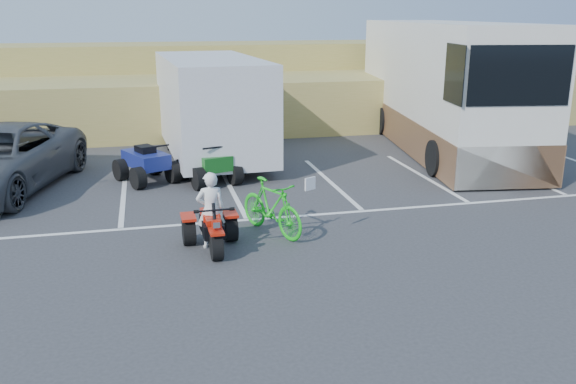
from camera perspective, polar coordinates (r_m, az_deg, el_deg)
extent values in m
plane|color=#333336|center=(11.24, -1.81, -6.53)|extent=(100.00, 100.00, 0.00)
cube|color=white|center=(16.13, -24.74, -0.87)|extent=(0.12, 5.00, 0.01)
cube|color=white|center=(15.78, -15.13, -0.26)|extent=(0.12, 5.00, 0.01)
cube|color=white|center=(15.90, -5.38, 0.37)|extent=(0.12, 5.00, 0.01)
cube|color=white|center=(16.46, 3.96, 0.96)|extent=(0.12, 5.00, 0.01)
cube|color=white|center=(17.42, 12.49, 1.48)|extent=(0.12, 5.00, 0.01)
cube|color=white|center=(18.73, 19.97, 1.90)|extent=(0.12, 5.00, 0.01)
cube|color=white|center=(13.44, -3.84, -2.62)|extent=(28.00, 0.12, 0.01)
cube|color=#9C9247|center=(24.47, -8.41, 8.30)|extent=(40.00, 6.00, 2.00)
cube|color=#9C9247|center=(27.83, -9.15, 11.30)|extent=(40.00, 4.00, 2.20)
imported|color=white|center=(11.75, -7.24, -1.69)|extent=(0.56, 0.38, 1.51)
imported|color=#14BF19|center=(12.44, -1.55, -1.41)|extent=(1.33, 1.94, 1.14)
cube|color=silver|center=(18.92, -7.19, 8.20)|extent=(3.04, 6.79, 2.77)
cylinder|color=black|center=(19.15, -7.05, 4.26)|extent=(2.48, 0.92, 0.78)
cube|color=silver|center=(21.26, 14.15, 9.71)|extent=(4.38, 11.52, 4.04)
cube|color=brown|center=(21.47, 13.88, 5.84)|extent=(4.43, 11.53, 1.12)
cube|color=black|center=(15.98, 20.90, 10.12)|extent=(2.56, 0.39, 1.46)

